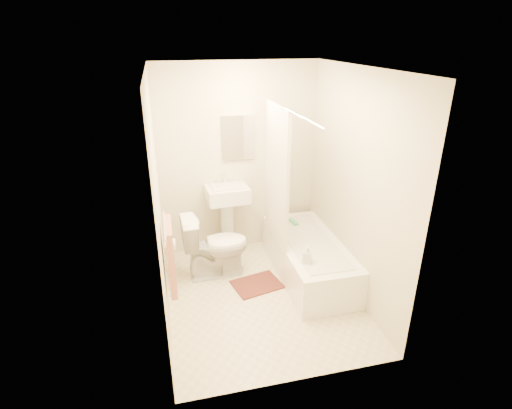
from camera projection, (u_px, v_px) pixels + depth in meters
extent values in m
plane|color=beige|center=(261.00, 296.00, 4.42)|extent=(2.40, 2.40, 0.00)
plane|color=white|center=(263.00, 68.00, 3.47)|extent=(2.40, 2.40, 0.00)
cube|color=beige|center=(238.00, 161.00, 5.01)|extent=(2.00, 0.02, 2.40)
cube|color=beige|center=(158.00, 205.00, 3.73)|extent=(0.02, 2.40, 2.40)
cube|color=beige|center=(355.00, 187.00, 4.16)|extent=(0.02, 2.40, 2.40)
cube|color=white|center=(238.00, 138.00, 4.88)|extent=(0.40, 0.03, 0.55)
cylinder|color=silver|center=(290.00, 111.00, 3.78)|extent=(0.03, 1.70, 0.03)
cube|color=silver|center=(277.00, 175.00, 4.45)|extent=(0.04, 0.80, 1.55)
cylinder|color=silver|center=(164.00, 226.00, 3.55)|extent=(0.02, 0.60, 0.02)
cube|color=#CC7266|center=(171.00, 256.00, 3.69)|extent=(0.06, 0.45, 0.66)
cylinder|color=white|center=(170.00, 245.00, 4.05)|extent=(0.11, 0.12, 0.12)
imported|color=silver|center=(216.00, 246.00, 4.69)|extent=(0.79, 0.46, 0.76)
cube|color=#52251C|center=(257.00, 284.00, 4.61)|extent=(0.61, 0.51, 0.02)
imported|color=silver|center=(307.00, 254.00, 4.16)|extent=(0.12, 0.13, 0.21)
cube|color=#40BA73|center=(293.00, 222.00, 5.07)|extent=(0.08, 0.18, 0.04)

